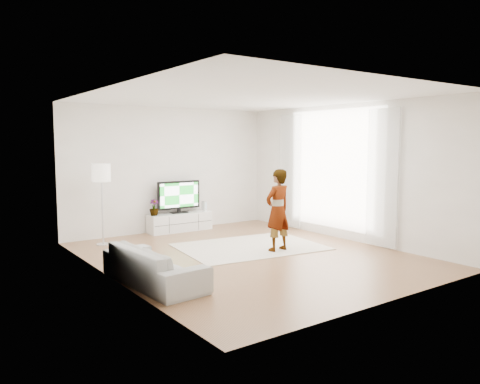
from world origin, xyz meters
TOP-DOWN VIEW (x-y plane):
  - floor at (0.00, 0.00)m, footprint 6.00×6.00m
  - ceiling at (0.00, 0.00)m, footprint 6.00×6.00m
  - wall_left at (-2.50, 0.00)m, footprint 0.02×6.00m
  - wall_right at (2.50, 0.00)m, footprint 0.02×6.00m
  - wall_back at (0.00, 3.00)m, footprint 5.00×0.02m
  - wall_front at (0.00, -3.00)m, footprint 5.00×0.02m
  - window at (2.48, 0.30)m, footprint 0.01×2.60m
  - curtain_near at (2.40, -1.00)m, footprint 0.04×0.70m
  - curtain_far at (2.40, 1.60)m, footprint 0.04×0.70m
  - media_console at (0.10, 2.76)m, footprint 1.48×0.42m
  - television at (0.10, 2.79)m, footprint 1.05×0.21m
  - game_console at (0.75, 2.76)m, footprint 0.06×0.17m
  - potted_plant at (-0.53, 2.77)m, footprint 0.24×0.24m
  - rug at (0.43, 0.53)m, footprint 2.88×2.24m
  - player at (0.64, -0.04)m, footprint 0.59×0.41m
  - sofa at (-2.10, -0.58)m, footprint 0.87×1.91m
  - floor_lamp at (-1.81, 2.37)m, footprint 0.36×0.36m

SIDE VIEW (x-z plane):
  - floor at x=0.00m, z-range 0.00..0.00m
  - rug at x=0.43m, z-range 0.00..0.01m
  - media_console at x=0.10m, z-range 0.00..0.42m
  - sofa at x=-2.10m, z-range 0.00..0.54m
  - game_console at x=0.75m, z-range 0.42..0.64m
  - potted_plant at x=-0.53m, z-range 0.42..0.77m
  - player at x=0.64m, z-range 0.01..1.53m
  - television at x=0.10m, z-range 0.45..1.18m
  - curtain_near at x=2.40m, z-range 0.05..2.65m
  - curtain_far at x=2.40m, z-range 0.05..2.65m
  - floor_lamp at x=-1.81m, z-range 0.56..2.16m
  - wall_left at x=-2.50m, z-range 0.00..2.80m
  - wall_right at x=2.50m, z-range 0.00..2.80m
  - wall_back at x=0.00m, z-range 0.00..2.80m
  - wall_front at x=0.00m, z-range 0.00..2.80m
  - window at x=2.48m, z-range 0.20..2.70m
  - ceiling at x=0.00m, z-range 2.80..2.80m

